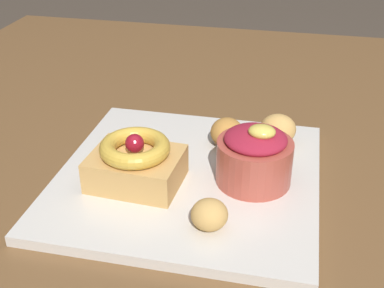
{
  "coord_description": "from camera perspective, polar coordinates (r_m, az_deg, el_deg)",
  "views": [
    {
      "loc": [
        0.04,
        -0.62,
        1.06
      ],
      "look_at": [
        -0.07,
        -0.12,
        0.77
      ],
      "focal_mm": 47.57,
      "sensor_mm": 36.0,
      "label": 1
    }
  ],
  "objects": [
    {
      "name": "dining_table",
      "position": [
        0.76,
        6.99,
        -5.31
      ],
      "size": [
        1.21,
        0.95,
        0.73
      ],
      "color": "brown",
      "rests_on": "ground_plane"
    },
    {
      "name": "front_plate",
      "position": [
        0.59,
        -0.42,
        -3.8
      ],
      "size": [
        0.3,
        0.3,
        0.01
      ],
      "primitive_type": "cube",
      "color": "silver",
      "rests_on": "dining_table"
    },
    {
      "name": "cake_slice",
      "position": [
        0.56,
        -6.32,
        -2.06
      ],
      "size": [
        0.1,
        0.08,
        0.06
      ],
      "rotation": [
        0.0,
        0.0,
        -0.06
      ],
      "color": "tan",
      "rests_on": "front_plate"
    },
    {
      "name": "berry_ramekin",
      "position": [
        0.56,
        7.03,
        -1.41
      ],
      "size": [
        0.08,
        0.08,
        0.07
      ],
      "color": "#B24C3D",
      "rests_on": "front_plate"
    },
    {
      "name": "fritter_front",
      "position": [
        0.5,
        1.97,
        -7.9
      ],
      "size": [
        0.04,
        0.04,
        0.03
      ],
      "primitive_type": "ellipsoid",
      "color": "tan",
      "rests_on": "front_plate"
    },
    {
      "name": "fritter_middle",
      "position": [
        0.65,
        9.61,
        1.67
      ],
      "size": [
        0.05,
        0.04,
        0.04
      ],
      "primitive_type": "ellipsoid",
      "color": "tan",
      "rests_on": "front_plate"
    },
    {
      "name": "fritter_back",
      "position": [
        0.64,
        3.93,
        1.33
      ],
      "size": [
        0.04,
        0.04,
        0.04
      ],
      "primitive_type": "ellipsoid",
      "color": "#BC7F38",
      "rests_on": "front_plate"
    }
  ]
}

